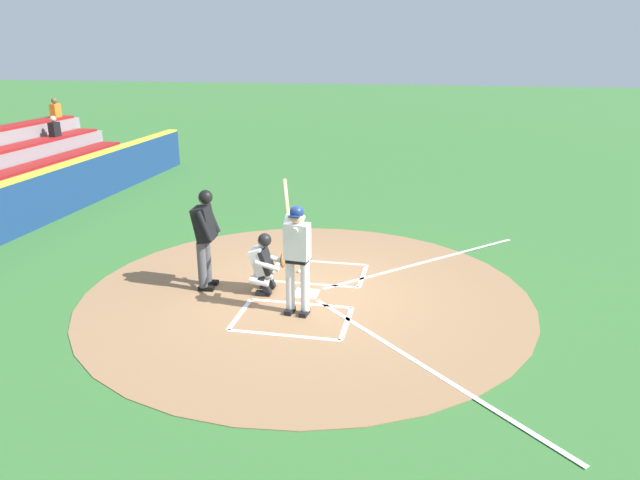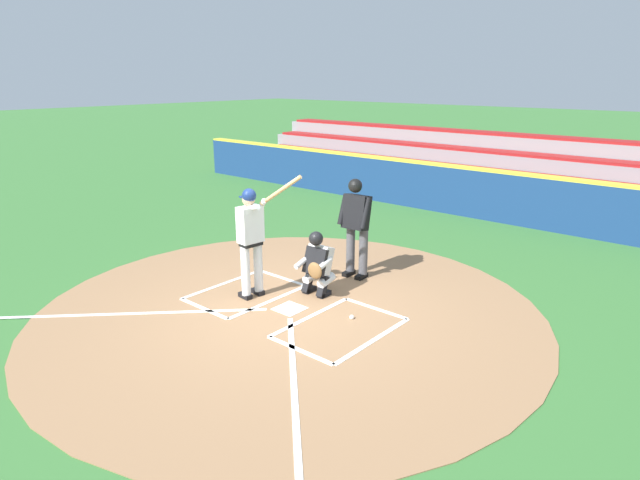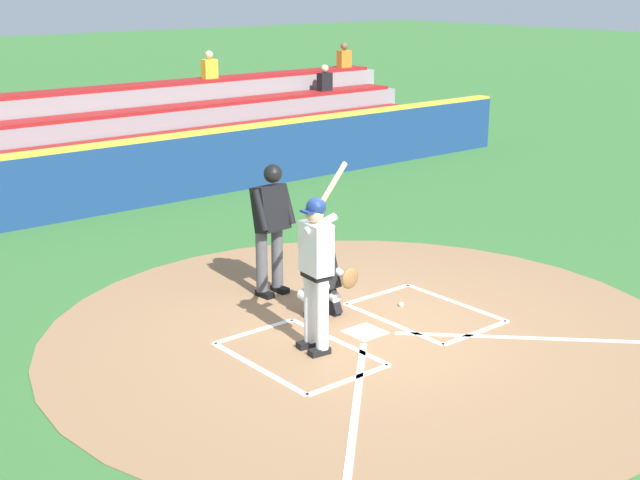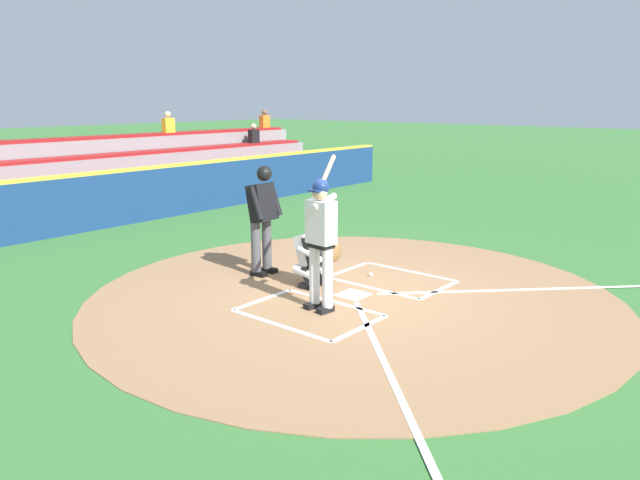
% 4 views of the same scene
% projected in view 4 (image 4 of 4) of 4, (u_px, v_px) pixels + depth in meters
% --- Properties ---
extents(ground_plane, '(120.00, 120.00, 0.00)m').
position_uv_depth(ground_plane, '(353.00, 295.00, 9.17)').
color(ground_plane, '#387033').
extents(dirt_circle, '(8.00, 8.00, 0.01)m').
position_uv_depth(dirt_circle, '(353.00, 295.00, 9.17)').
color(dirt_circle, '#99704C').
rests_on(dirt_circle, ground).
extents(home_plate_and_chalk, '(7.93, 4.91, 0.01)m').
position_uv_depth(home_plate_and_chalk, '(402.00, 307.00, 8.62)').
color(home_plate_and_chalk, white).
rests_on(home_plate_and_chalk, dirt_circle).
extents(batter, '(0.99, 0.64, 2.13)m').
position_uv_depth(batter, '(321.00, 235.00, 8.29)').
color(batter, white).
rests_on(batter, ground).
extents(catcher, '(0.60, 0.60, 1.13)m').
position_uv_depth(catcher, '(313.00, 251.00, 9.45)').
color(catcher, black).
rests_on(catcher, ground).
extents(plate_umpire, '(0.60, 0.44, 1.86)m').
position_uv_depth(plate_umpire, '(263.00, 213.00, 10.01)').
color(plate_umpire, '#4C4C51').
rests_on(plate_umpire, ground).
extents(baseball, '(0.07, 0.07, 0.07)m').
position_uv_depth(baseball, '(371.00, 275.00, 10.12)').
color(baseball, white).
rests_on(baseball, ground).
extents(backstop_wall, '(22.00, 0.36, 1.31)m').
position_uv_depth(backstop_wall, '(90.00, 201.00, 13.69)').
color(backstop_wall, navy).
rests_on(backstop_wall, ground).
extents(bleacher_stand, '(20.00, 3.40, 2.55)m').
position_uv_depth(bleacher_stand, '(34.00, 188.00, 15.36)').
color(bleacher_stand, gray).
rests_on(bleacher_stand, ground).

